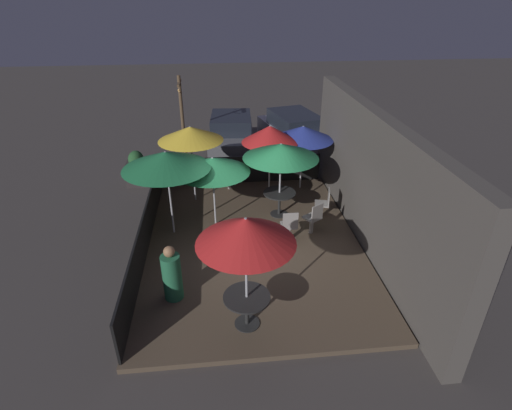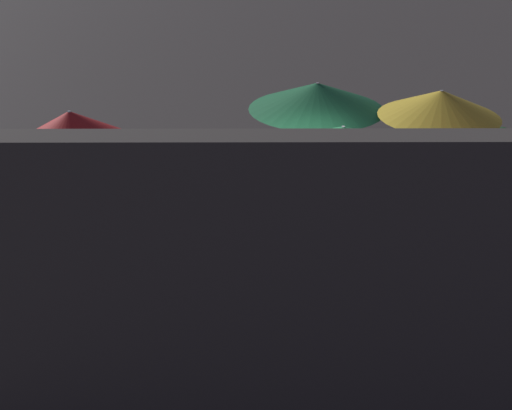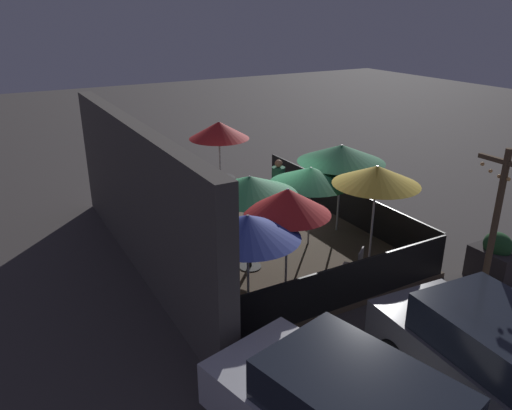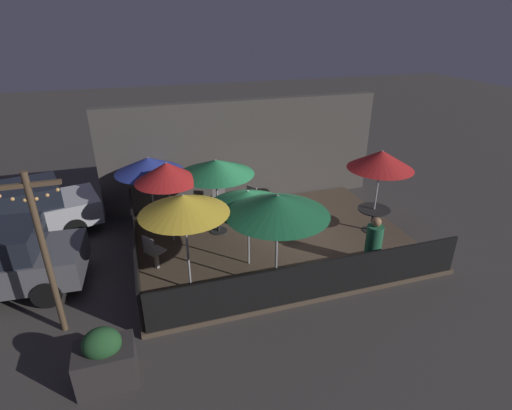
% 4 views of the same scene
% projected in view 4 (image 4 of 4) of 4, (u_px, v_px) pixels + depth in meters
% --- Properties ---
extents(ground_plane, '(60.00, 60.00, 0.00)m').
position_uv_depth(ground_plane, '(273.00, 243.00, 11.40)').
color(ground_plane, '#423D3A').
extents(patio_deck, '(7.59, 5.58, 0.12)m').
position_uv_depth(patio_deck, '(273.00, 241.00, 11.38)').
color(patio_deck, brown).
rests_on(patio_deck, ground_plane).
extents(building_wall, '(9.19, 0.36, 3.49)m').
position_uv_depth(building_wall, '(244.00, 153.00, 13.26)').
color(building_wall, '#4C4742').
rests_on(building_wall, ground_plane).
extents(fence_front, '(7.39, 0.05, 0.95)m').
position_uv_depth(fence_front, '(316.00, 280.00, 8.78)').
color(fence_front, black).
rests_on(fence_front, patio_deck).
extents(fence_side_left, '(0.05, 5.38, 0.95)m').
position_uv_depth(fence_side_left, '(135.00, 245.00, 10.13)').
color(fence_side_left, black).
rests_on(fence_side_left, patio_deck).
extents(patio_umbrella_0, '(2.12, 2.12, 2.21)m').
position_uv_depth(patio_umbrella_0, '(216.00, 167.00, 10.91)').
color(patio_umbrella_0, '#B2B2B7').
rests_on(patio_umbrella_0, patio_deck).
extents(patio_umbrella_1, '(1.81, 1.81, 2.46)m').
position_uv_depth(patio_umbrella_1, '(381.00, 160.00, 10.86)').
color(patio_umbrella_1, '#B2B2B7').
rests_on(patio_umbrella_1, patio_deck).
extents(patio_umbrella_2, '(1.94, 1.94, 2.39)m').
position_uv_depth(patio_umbrella_2, '(184.00, 204.00, 8.35)').
color(patio_umbrella_2, '#B2B2B7').
rests_on(patio_umbrella_2, patio_deck).
extents(patio_umbrella_3, '(1.74, 1.74, 2.31)m').
position_uv_depth(patio_umbrella_3, '(167.00, 172.00, 10.42)').
color(patio_umbrella_3, '#B2B2B7').
rests_on(patio_umbrella_3, patio_deck).
extents(patio_umbrella_4, '(1.96, 1.96, 2.14)m').
position_uv_depth(patio_umbrella_4, '(149.00, 165.00, 11.33)').
color(patio_umbrella_4, '#B2B2B7').
rests_on(patio_umbrella_4, patio_deck).
extents(patio_umbrella_5, '(2.26, 2.26, 2.36)m').
position_uv_depth(patio_umbrella_5, '(278.00, 205.00, 8.42)').
color(patio_umbrella_5, '#B2B2B7').
rests_on(patio_umbrella_5, patio_deck).
extents(patio_umbrella_6, '(2.01, 2.01, 2.02)m').
position_uv_depth(patio_umbrella_6, '(248.00, 199.00, 9.46)').
color(patio_umbrella_6, '#B2B2B7').
rests_on(patio_umbrella_6, patio_deck).
extents(dining_table_0, '(0.94, 0.94, 0.73)m').
position_uv_depth(dining_table_0, '(218.00, 213.00, 11.52)').
color(dining_table_0, black).
rests_on(dining_table_0, patio_deck).
extents(dining_table_1, '(0.92, 0.92, 0.71)m').
position_uv_depth(dining_table_1, '(374.00, 213.00, 11.56)').
color(dining_table_1, black).
rests_on(dining_table_1, patio_deck).
extents(patio_chair_0, '(0.48, 0.48, 0.90)m').
position_uv_depth(patio_chair_0, '(219.00, 198.00, 12.73)').
color(patio_chair_0, gray).
rests_on(patio_chair_0, patio_deck).
extents(patio_chair_1, '(0.55, 0.55, 0.95)m').
position_uv_depth(patio_chair_1, '(249.00, 200.00, 12.51)').
color(patio_chair_1, gray).
rests_on(patio_chair_1, patio_deck).
extents(patio_chair_2, '(0.54, 0.54, 0.93)m').
position_uv_depth(patio_chair_2, '(294.00, 223.00, 11.15)').
color(patio_chair_2, gray).
rests_on(patio_chair_2, patio_deck).
extents(patio_chair_3, '(0.56, 0.56, 0.96)m').
position_uv_depth(patio_chair_3, '(153.00, 251.00, 9.79)').
color(patio_chair_3, gray).
rests_on(patio_chair_3, patio_deck).
extents(patio_chair_4, '(0.41, 0.41, 0.94)m').
position_uv_depth(patio_chair_4, '(266.00, 208.00, 11.98)').
color(patio_chair_4, gray).
rests_on(patio_chair_4, patio_deck).
extents(patron_0, '(0.41, 0.41, 1.31)m').
position_uv_depth(patron_0, '(373.00, 244.00, 9.99)').
color(patron_0, '#236642').
rests_on(patron_0, patio_deck).
extents(planter_box, '(1.00, 0.70, 1.16)m').
position_uv_depth(planter_box, '(105.00, 359.00, 6.87)').
color(planter_box, '#332D2D').
rests_on(planter_box, ground_plane).
extents(light_post, '(1.10, 0.12, 3.48)m').
position_uv_depth(light_post, '(44.00, 248.00, 7.41)').
color(light_post, brown).
rests_on(light_post, ground_plane).
extents(parked_car_1, '(4.58, 2.67, 1.62)m').
position_uv_depth(parked_car_1, '(17.00, 213.00, 11.25)').
color(parked_car_1, silver).
rests_on(parked_car_1, ground_plane).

